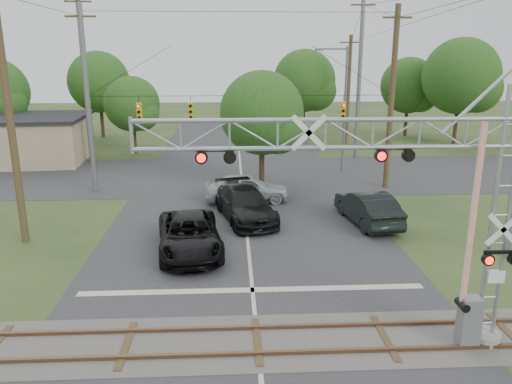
{
  "coord_description": "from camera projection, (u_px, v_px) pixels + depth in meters",
  "views": [
    {
      "loc": [
        -0.74,
        -11.55,
        8.63
      ],
      "look_at": [
        0.24,
        7.5,
        3.3
      ],
      "focal_mm": 35.0,
      "sensor_mm": 36.0,
      "label": 1
    }
  ],
  "objects": [
    {
      "name": "ground",
      "position": [
        261.0,
        384.0,
        13.47
      ],
      "size": [
        160.0,
        160.0,
        0.0
      ],
      "primitive_type": "plane",
      "color": "#28421E",
      "rests_on": "ground"
    },
    {
      "name": "road_main",
      "position": [
        248.0,
        246.0,
        23.08
      ],
      "size": [
        14.0,
        90.0,
        0.02
      ],
      "primitive_type": "cube",
      "color": "#2D2D30",
      "rests_on": "ground"
    },
    {
      "name": "road_cross",
      "position": [
        241.0,
        175.0,
        36.55
      ],
      "size": [
        90.0,
        12.0,
        0.02
      ],
      "primitive_type": "cube",
      "color": "#2D2D30",
      "rests_on": "ground"
    },
    {
      "name": "railroad_track",
      "position": [
        257.0,
        342.0,
        15.38
      ],
      "size": [
        90.0,
        3.2,
        0.17
      ],
      "color": "#524C47",
      "rests_on": "ground"
    },
    {
      "name": "crossing_gantry",
      "position": [
        393.0,
        195.0,
        13.93
      ],
      "size": [
        10.93,
        1.0,
        7.82
      ],
      "color": "gray",
      "rests_on": "ground"
    },
    {
      "name": "traffic_signal_span",
      "position": [
        257.0,
        102.0,
        31.23
      ],
      "size": [
        19.34,
        0.36,
        11.5
      ],
      "color": "slate",
      "rests_on": "ground"
    },
    {
      "name": "pickup_black",
      "position": [
        189.0,
        235.0,
        22.21
      ],
      "size": [
        3.42,
        6.13,
        1.62
      ],
      "primitive_type": "imported",
      "rotation": [
        0.0,
        0.0,
        0.13
      ],
      "color": "black",
      "rests_on": "ground"
    },
    {
      "name": "car_dark",
      "position": [
        245.0,
        204.0,
        26.57
      ],
      "size": [
        3.72,
        6.25,
        1.7
      ],
      "primitive_type": "imported",
      "rotation": [
        0.0,
        0.0,
        0.24
      ],
      "color": "black",
      "rests_on": "ground"
    },
    {
      "name": "sedan_silver",
      "position": [
        247.0,
        188.0,
        29.74
      ],
      "size": [
        5.09,
        2.29,
        1.7
      ],
      "primitive_type": "imported",
      "rotation": [
        0.0,
        0.0,
        1.63
      ],
      "color": "#B1B4B9",
      "rests_on": "ground"
    },
    {
      "name": "suv_dark",
      "position": [
        368.0,
        207.0,
        25.98
      ],
      "size": [
        2.57,
        5.43,
        1.72
      ],
      "primitive_type": "imported",
      "rotation": [
        0.0,
        0.0,
        3.29
      ],
      "color": "black",
      "rests_on": "ground"
    },
    {
      "name": "streetlight",
      "position": [
        343.0,
        103.0,
        36.36
      ],
      "size": [
        2.43,
        0.25,
        9.11
      ],
      "color": "slate",
      "rests_on": "ground"
    },
    {
      "name": "utility_poles",
      "position": [
        264.0,
        91.0,
        33.77
      ],
      "size": [
        25.28,
        28.37,
        13.03
      ],
      "color": "#44321F",
      "rests_on": "ground"
    },
    {
      "name": "treeline",
      "position": [
        269.0,
        86.0,
        46.92
      ],
      "size": [
        48.91,
        27.17,
        10.07
      ],
      "color": "#372819",
      "rests_on": "ground"
    }
  ]
}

